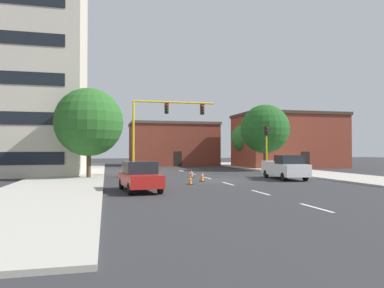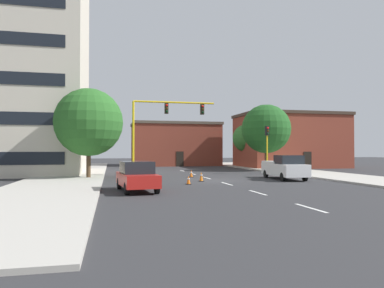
{
  "view_description": "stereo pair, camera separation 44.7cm",
  "coord_description": "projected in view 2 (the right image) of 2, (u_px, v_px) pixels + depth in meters",
  "views": [
    {
      "loc": [
        -8.5,
        -27.37,
        2.4
      ],
      "look_at": [
        -0.74,
        5.03,
        2.96
      ],
      "focal_mm": 33.71,
      "sensor_mm": 36.0,
      "label": 1
    },
    {
      "loc": [
        -8.06,
        -27.47,
        2.4
      ],
      "look_at": [
        -0.74,
        5.03,
        2.96
      ],
      "focal_mm": 33.71,
      "sensor_mm": 36.0,
      "label": 2
    }
  ],
  "objects": [
    {
      "name": "sidewalk_left",
      "position": [
        72.0,
        175.0,
        33.77
      ],
      "size": [
        6.0,
        56.0,
        0.14
      ],
      "primitive_type": "cube",
      "color": "#B2ADA3",
      "rests_on": "ground_plane"
    },
    {
      "name": "lane_stripe_seg_5",
      "position": [
        182.0,
        171.0,
        41.7
      ],
      "size": [
        0.16,
        2.4,
        0.01
      ],
      "primitive_type": "cube",
      "color": "silver",
      "rests_on": "ground_plane"
    },
    {
      "name": "traffic_cone_roadside_a",
      "position": [
        201.0,
        177.0,
        27.58
      ],
      "size": [
        0.36,
        0.36,
        0.75
      ],
      "color": "black",
      "rests_on": "ground_plane"
    },
    {
      "name": "ground_plane",
      "position": [
        215.0,
        180.0,
        28.53
      ],
      "size": [
        160.0,
        160.0,
        0.0
      ],
      "primitive_type": "plane",
      "color": "#2D2D30"
    },
    {
      "name": "building_brick_center",
      "position": [
        175.0,
        144.0,
        57.12
      ],
      "size": [
        13.43,
        9.16,
        6.67
      ],
      "color": "brown",
      "rests_on": "ground_plane"
    },
    {
      "name": "lane_stripe_seg_4",
      "position": [
        193.0,
        174.0,
        36.33
      ],
      "size": [
        0.16,
        2.4,
        0.01
      ],
      "primitive_type": "cube",
      "color": "silver",
      "rests_on": "ground_plane"
    },
    {
      "name": "tree_right_mid",
      "position": [
        266.0,
        129.0,
        41.74
      ],
      "size": [
        5.66,
        5.66,
        7.7
      ],
      "color": "#4C3823",
      "rests_on": "ground_plane"
    },
    {
      "name": "lane_stripe_seg_0",
      "position": [
        311.0,
        208.0,
        14.87
      ],
      "size": [
        0.16,
        2.4,
        0.01
      ],
      "primitive_type": "cube",
      "color": "silver",
      "rests_on": "ground_plane"
    },
    {
      "name": "building_row_right",
      "position": [
        290.0,
        141.0,
        50.26
      ],
      "size": [
        13.95,
        9.45,
        7.46
      ],
      "color": "brown",
      "rests_on": "ground_plane"
    },
    {
      "name": "tree_right_far",
      "position": [
        247.0,
        138.0,
        49.87
      ],
      "size": [
        3.89,
        3.89,
        5.99
      ],
      "color": "brown",
      "rests_on": "ground_plane"
    },
    {
      "name": "traffic_cone_roadside_c",
      "position": [
        188.0,
        180.0,
        25.15
      ],
      "size": [
        0.36,
        0.36,
        0.62
      ],
      "color": "black",
      "rests_on": "ground_plane"
    },
    {
      "name": "tree_left_near",
      "position": [
        89.0,
        122.0,
        29.96
      ],
      "size": [
        5.65,
        5.65,
        7.54
      ],
      "color": "#4C3823",
      "rests_on": "ground_plane"
    },
    {
      "name": "traffic_signal_gantry",
      "position": [
        145.0,
        152.0,
        32.16
      ],
      "size": [
        8.33,
        1.2,
        6.83
      ],
      "color": "yellow",
      "rests_on": "ground_plane"
    },
    {
      "name": "traffic_light_pole_right",
      "position": [
        267.0,
        139.0,
        35.91
      ],
      "size": [
        0.32,
        0.47,
        4.8
      ],
      "color": "yellow",
      "rests_on": "ground_plane"
    },
    {
      "name": "lane_stripe_seg_2",
      "position": [
        227.0,
        184.0,
        25.6
      ],
      "size": [
        0.16,
        2.4,
        0.01
      ],
      "primitive_type": "cube",
      "color": "silver",
      "rests_on": "ground_plane"
    },
    {
      "name": "traffic_cone_roadside_b",
      "position": [
        191.0,
        174.0,
        31.76
      ],
      "size": [
        0.36,
        0.36,
        0.67
      ],
      "color": "black",
      "rests_on": "ground_plane"
    },
    {
      "name": "building_tall_left",
      "position": [
        15.0,
        55.0,
        36.34
      ],
      "size": [
        14.08,
        13.17,
        24.06
      ],
      "color": "beige",
      "rests_on": "ground_plane"
    },
    {
      "name": "pickup_truck_white",
      "position": [
        285.0,
        167.0,
        29.46
      ],
      "size": [
        2.37,
        5.53,
        1.99
      ],
      "color": "white",
      "rests_on": "ground_plane"
    },
    {
      "name": "sedan_red_near_left",
      "position": [
        137.0,
        176.0,
        20.93
      ],
      "size": [
        2.31,
        4.67,
        1.74
      ],
      "color": "#B21E19",
      "rests_on": "ground_plane"
    },
    {
      "name": "lane_stripe_seg_1",
      "position": [
        258.0,
        193.0,
        20.24
      ],
      "size": [
        0.16,
        2.4,
        0.01
      ],
      "primitive_type": "cube",
      "color": "silver",
      "rests_on": "ground_plane"
    },
    {
      "name": "sidewalk_right",
      "position": [
        298.0,
        172.0,
        38.9
      ],
      "size": [
        6.0,
        56.0,
        0.14
      ],
      "primitive_type": "cube",
      "color": "#B2ADA3",
      "rests_on": "ground_plane"
    },
    {
      "name": "lane_stripe_seg_3",
      "position": [
        207.0,
        178.0,
        30.97
      ],
      "size": [
        0.16,
        2.4,
        0.01
      ],
      "primitive_type": "cube",
      "color": "silver",
      "rests_on": "ground_plane"
    }
  ]
}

